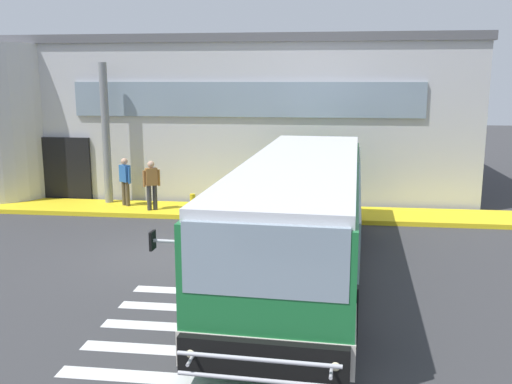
# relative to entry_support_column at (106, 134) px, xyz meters

# --- Properties ---
(ground_plane) EXTENTS (80.00, 90.00, 0.02)m
(ground_plane) POSITION_rel_entry_support_column_xyz_m (3.86, -5.40, -2.62)
(ground_plane) COLOR #353538
(ground_plane) RESTS_ON ground
(bay_paint_stripes) EXTENTS (4.40, 3.96, 0.01)m
(bay_paint_stripes) POSITION_rel_entry_support_column_xyz_m (5.86, -9.60, -2.60)
(bay_paint_stripes) COLOR silver
(bay_paint_stripes) RESTS_ON ground
(terminal_building) EXTENTS (20.07, 13.80, 6.04)m
(terminal_building) POSITION_rel_entry_support_column_xyz_m (3.19, 6.17, 0.41)
(terminal_building) COLOR #B7B7BC
(terminal_building) RESTS_ON ground
(boarding_curb) EXTENTS (22.27, 2.00, 0.15)m
(boarding_curb) POSITION_rel_entry_support_column_xyz_m (3.86, -0.60, -2.53)
(boarding_curb) COLOR yellow
(boarding_curb) RESTS_ON ground
(entry_support_column) EXTENTS (0.28, 0.28, 4.91)m
(entry_support_column) POSITION_rel_entry_support_column_xyz_m (0.00, 0.00, 0.00)
(entry_support_column) COLOR slate
(entry_support_column) RESTS_ON boarding_curb
(bus_main_foreground) EXTENTS (3.56, 11.59, 2.70)m
(bus_main_foreground) POSITION_rel_entry_support_column_xyz_m (7.19, -6.23, -1.27)
(bus_main_foreground) COLOR #1E7238
(bus_main_foreground) RESTS_ON ground
(passenger_near_column) EXTENTS (0.50, 0.39, 1.68)m
(passenger_near_column) POSITION_rel_entry_support_column_xyz_m (0.80, -0.46, -1.53)
(passenger_near_column) COLOR #4C4233
(passenger_near_column) RESTS_ON boarding_curb
(passenger_by_doorway) EXTENTS (0.52, 0.49, 1.68)m
(passenger_by_doorway) POSITION_rel_entry_support_column_xyz_m (1.90, -0.98, -1.49)
(passenger_by_doorway) COLOR #2D2D33
(passenger_by_doorway) RESTS_ON boarding_curb
(safety_bollard_yellow) EXTENTS (0.18, 0.18, 0.90)m
(safety_bollard_yellow) POSITION_rel_entry_support_column_xyz_m (3.51, -1.80, -2.16)
(safety_bollard_yellow) COLOR yellow
(safety_bollard_yellow) RESTS_ON ground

